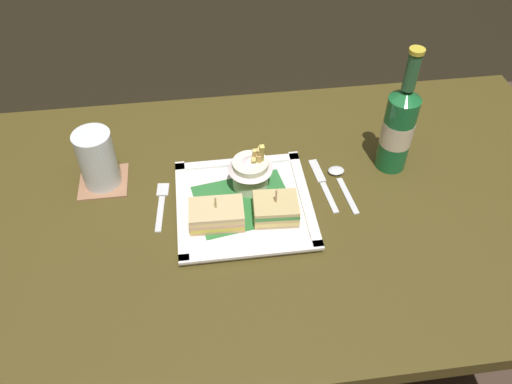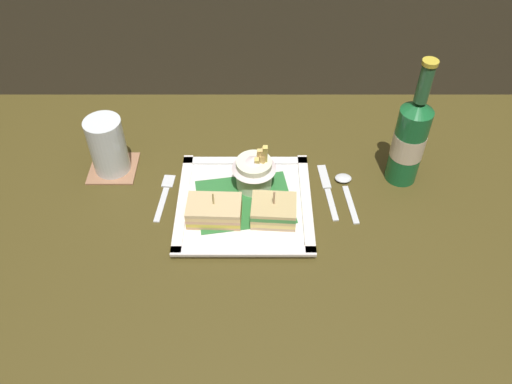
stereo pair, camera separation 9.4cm
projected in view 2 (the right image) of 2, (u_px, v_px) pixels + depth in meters
ground_plane at (264, 376)px, 1.60m from camera, size 6.00×6.00×0.00m
dining_table at (267, 256)px, 1.17m from camera, size 1.37×0.77×0.77m
square_plate at (244, 205)px, 1.05m from camera, size 0.27×0.27×0.02m
sandwich_half_left at (214, 211)px, 1.00m from camera, size 0.11×0.07×0.07m
sandwich_half_right at (273, 211)px, 1.00m from camera, size 0.09×0.07×0.07m
fries_cup at (254, 169)px, 1.05m from camera, size 0.09×0.09×0.11m
beer_bottle at (409, 139)px, 1.04m from camera, size 0.07×0.07×0.28m
drink_coaster at (113, 168)px, 1.13m from camera, size 0.10×0.10×0.00m
water_glass at (108, 148)px, 1.09m from camera, size 0.08×0.08×0.12m
fork at (164, 194)px, 1.08m from camera, size 0.03×0.13×0.00m
knife at (327, 188)px, 1.09m from camera, size 0.03×0.16×0.00m
spoon at (345, 185)px, 1.09m from camera, size 0.04×0.14×0.01m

